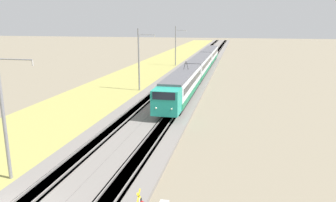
% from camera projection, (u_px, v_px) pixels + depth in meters
% --- Properties ---
extents(ballast_main, '(240.00, 4.40, 0.30)m').
position_uv_depth(ballast_main, '(179.00, 73.00, 64.41)').
color(ballast_main, slate).
rests_on(ballast_main, ground).
extents(ballast_adjacent, '(240.00, 4.40, 0.30)m').
position_uv_depth(ballast_adjacent, '(201.00, 74.00, 63.52)').
color(ballast_adjacent, slate).
rests_on(ballast_adjacent, ground).
extents(track_main, '(240.00, 1.57, 0.45)m').
position_uv_depth(track_main, '(179.00, 73.00, 64.41)').
color(track_main, '#4C4238').
rests_on(track_main, ground).
extents(track_adjacent, '(240.00, 1.57, 0.45)m').
position_uv_depth(track_adjacent, '(201.00, 74.00, 63.51)').
color(track_adjacent, '#4C4238').
rests_on(track_adjacent, ground).
extents(grass_verge, '(240.00, 12.67, 0.12)m').
position_uv_depth(grass_verge, '(145.00, 73.00, 65.81)').
color(grass_verge, '#99934C').
rests_on(grass_verge, ground).
extents(passenger_train, '(60.39, 2.85, 4.86)m').
position_uv_depth(passenger_train, '(200.00, 65.00, 60.64)').
color(passenger_train, teal).
rests_on(passenger_train, ground).
extents(catenary_mast_near, '(0.22, 2.56, 8.80)m').
position_uv_depth(catenary_mast_near, '(4.00, 113.00, 20.30)').
color(catenary_mast_near, slate).
rests_on(catenary_mast_near, ground).
extents(catenary_mast_mid, '(0.22, 2.56, 9.16)m').
position_uv_depth(catenary_mast_mid, '(139.00, 59.00, 47.65)').
color(catenary_mast_mid, slate).
rests_on(catenary_mast_mid, ground).
extents(catenary_mast_far, '(0.22, 2.56, 9.08)m').
position_uv_depth(catenary_mast_far, '(176.00, 46.00, 75.06)').
color(catenary_mast_far, slate).
rests_on(catenary_mast_far, ground).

